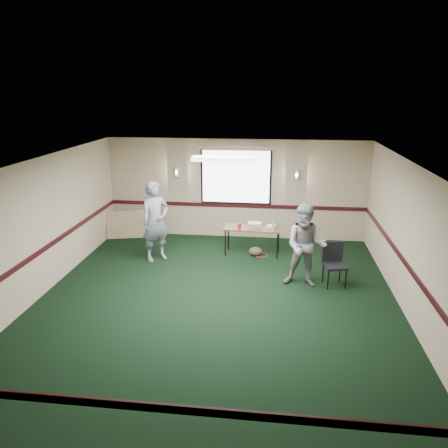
# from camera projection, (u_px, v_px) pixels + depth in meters

# --- Properties ---
(ground) EXTENTS (8.00, 8.00, 0.00)m
(ground) POSITION_uv_depth(u_px,v_px,m) (216.00, 303.00, 8.43)
(ground) COLOR black
(ground) RESTS_ON ground
(room_shell) EXTENTS (8.00, 8.02, 8.00)m
(room_shell) POSITION_uv_depth(u_px,v_px,m) (228.00, 198.00, 9.97)
(room_shell) COLOR #C3A58C
(room_shell) RESTS_ON ground
(folding_table) EXTENTS (1.42, 0.64, 0.69)m
(folding_table) POSITION_uv_depth(u_px,v_px,m) (252.00, 229.00, 10.74)
(folding_table) COLOR #592919
(folding_table) RESTS_ON ground
(projector) EXTENTS (0.36, 0.32, 0.11)m
(projector) POSITION_uv_depth(u_px,v_px,m) (254.00, 225.00, 10.76)
(projector) COLOR #95979E
(projector) RESTS_ON folding_table
(game_console) EXTENTS (0.20, 0.16, 0.05)m
(game_console) POSITION_uv_depth(u_px,v_px,m) (271.00, 226.00, 10.75)
(game_console) COLOR white
(game_console) RESTS_ON folding_table
(red_cup) EXTENTS (0.09, 0.09, 0.13)m
(red_cup) POSITION_uv_depth(u_px,v_px,m) (239.00, 226.00, 10.65)
(red_cup) COLOR #B40C26
(red_cup) RESTS_ON folding_table
(water_bottle) EXTENTS (0.06, 0.06, 0.22)m
(water_bottle) POSITION_uv_depth(u_px,v_px,m) (273.00, 226.00, 10.45)
(water_bottle) COLOR #84AFD8
(water_bottle) RESTS_ON folding_table
(duffel_bag) EXTENTS (0.34, 0.27, 0.23)m
(duffel_bag) POSITION_uv_depth(u_px,v_px,m) (256.00, 251.00, 10.78)
(duffel_bag) COLOR #413B25
(duffel_bag) RESTS_ON ground
(cable_coil) EXTENTS (0.42, 0.42, 0.02)m
(cable_coil) POSITION_uv_depth(u_px,v_px,m) (261.00, 255.00, 10.84)
(cable_coil) COLOR red
(cable_coil) RESTS_ON ground
(folded_table) EXTENTS (1.48, 0.60, 0.75)m
(folded_table) POSITION_uv_depth(u_px,v_px,m) (134.00, 224.00, 12.05)
(folded_table) COLOR tan
(folded_table) RESTS_ON ground
(conference_chair) EXTENTS (0.52, 0.53, 0.90)m
(conference_chair) POSITION_uv_depth(u_px,v_px,m) (334.00, 260.00, 9.12)
(conference_chair) COLOR black
(conference_chair) RESTS_ON ground
(person_left) EXTENTS (0.82, 0.82, 1.92)m
(person_left) POSITION_uv_depth(u_px,v_px,m) (156.00, 221.00, 10.32)
(person_left) COLOR #39497E
(person_left) RESTS_ON ground
(person_right) EXTENTS (0.93, 0.76, 1.76)m
(person_right) POSITION_uv_depth(u_px,v_px,m) (306.00, 246.00, 8.95)
(person_right) COLOR #6885A2
(person_right) RESTS_ON ground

